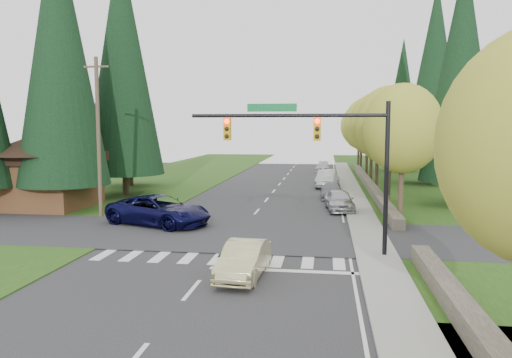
% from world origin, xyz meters
% --- Properties ---
extents(ground, '(120.00, 120.00, 0.00)m').
position_xyz_m(ground, '(0.00, 0.00, 0.00)').
color(ground, '#28282B').
rests_on(ground, ground).
extents(grass_east, '(14.00, 110.00, 0.06)m').
position_xyz_m(grass_east, '(13.00, 20.00, 0.03)').
color(grass_east, '#244211').
rests_on(grass_east, ground).
extents(grass_west, '(14.00, 110.00, 0.06)m').
position_xyz_m(grass_west, '(-13.00, 20.00, 0.03)').
color(grass_west, '#244211').
rests_on(grass_west, ground).
extents(cross_street, '(120.00, 8.00, 0.10)m').
position_xyz_m(cross_street, '(0.00, 8.00, 0.00)').
color(cross_street, '#28282B').
rests_on(cross_street, ground).
extents(sidewalk_east, '(1.80, 80.00, 0.13)m').
position_xyz_m(sidewalk_east, '(6.90, 22.00, 0.07)').
color(sidewalk_east, gray).
rests_on(sidewalk_east, ground).
extents(curb_east, '(0.20, 80.00, 0.13)m').
position_xyz_m(curb_east, '(6.05, 22.00, 0.07)').
color(curb_east, gray).
rests_on(curb_east, ground).
extents(stone_wall_south, '(0.70, 14.00, 0.70)m').
position_xyz_m(stone_wall_south, '(8.60, -3.00, 0.35)').
color(stone_wall_south, '#4C4438').
rests_on(stone_wall_south, ground).
extents(stone_wall_north, '(0.70, 40.00, 0.70)m').
position_xyz_m(stone_wall_north, '(8.60, 30.00, 0.35)').
color(stone_wall_north, '#4C4438').
rests_on(stone_wall_north, ground).
extents(traffic_signal, '(8.70, 0.37, 6.80)m').
position_xyz_m(traffic_signal, '(4.37, 4.50, 4.98)').
color(traffic_signal, black).
rests_on(traffic_signal, ground).
extents(brown_building, '(8.40, 8.40, 5.40)m').
position_xyz_m(brown_building, '(-15.00, 15.00, 3.14)').
color(brown_building, '#4C2D19').
rests_on(brown_building, ground).
extents(utility_pole, '(1.60, 0.24, 10.00)m').
position_xyz_m(utility_pole, '(-9.50, 12.00, 5.14)').
color(utility_pole, '#473828').
rests_on(utility_pole, ground).
extents(decid_tree_0, '(4.80, 4.80, 8.37)m').
position_xyz_m(decid_tree_0, '(9.20, 14.00, 5.60)').
color(decid_tree_0, '#38281C').
rests_on(decid_tree_0, ground).
extents(decid_tree_1, '(5.20, 5.20, 8.80)m').
position_xyz_m(decid_tree_1, '(9.30, 21.00, 5.80)').
color(decid_tree_1, '#38281C').
rests_on(decid_tree_1, ground).
extents(decid_tree_2, '(5.00, 5.00, 8.82)m').
position_xyz_m(decid_tree_2, '(9.10, 28.00, 5.93)').
color(decid_tree_2, '#38281C').
rests_on(decid_tree_2, ground).
extents(decid_tree_3, '(5.00, 5.00, 8.55)m').
position_xyz_m(decid_tree_3, '(9.20, 35.00, 5.66)').
color(decid_tree_3, '#38281C').
rests_on(decid_tree_3, ground).
extents(decid_tree_4, '(5.40, 5.40, 9.18)m').
position_xyz_m(decid_tree_4, '(9.30, 42.00, 6.06)').
color(decid_tree_4, '#38281C').
rests_on(decid_tree_4, ground).
extents(decid_tree_5, '(4.80, 4.80, 8.30)m').
position_xyz_m(decid_tree_5, '(9.10, 49.00, 5.53)').
color(decid_tree_5, '#38281C').
rests_on(decid_tree_5, ground).
extents(decid_tree_6, '(5.20, 5.20, 8.86)m').
position_xyz_m(decid_tree_6, '(9.20, 56.00, 5.86)').
color(decid_tree_6, '#38281C').
rests_on(decid_tree_6, ground).
extents(conifer_w_a, '(6.12, 6.12, 19.80)m').
position_xyz_m(conifer_w_a, '(-13.00, 14.00, 10.79)').
color(conifer_w_a, '#38281C').
rests_on(conifer_w_a, ground).
extents(conifer_w_b, '(5.44, 5.44, 17.80)m').
position_xyz_m(conifer_w_b, '(-16.00, 18.00, 9.79)').
color(conifer_w_b, '#38281C').
rests_on(conifer_w_b, ground).
extents(conifer_w_c, '(6.46, 6.46, 20.80)m').
position_xyz_m(conifer_w_c, '(-12.00, 22.00, 11.29)').
color(conifer_w_c, '#38281C').
rests_on(conifer_w_c, ground).
extents(conifer_w_e, '(5.78, 5.78, 18.80)m').
position_xyz_m(conifer_w_e, '(-14.00, 28.00, 10.29)').
color(conifer_w_e, '#38281C').
rests_on(conifer_w_e, ground).
extents(conifer_e_a, '(5.44, 5.44, 17.80)m').
position_xyz_m(conifer_e_a, '(14.00, 20.00, 9.79)').
color(conifer_e_a, '#38281C').
rests_on(conifer_e_a, ground).
extents(conifer_e_b, '(6.12, 6.12, 19.80)m').
position_xyz_m(conifer_e_b, '(15.00, 34.00, 10.79)').
color(conifer_e_b, '#38281C').
rests_on(conifer_e_b, ground).
extents(conifer_e_c, '(5.10, 5.10, 16.80)m').
position_xyz_m(conifer_e_c, '(14.00, 48.00, 9.29)').
color(conifer_e_c, '#38281C').
rests_on(conifer_e_c, ground).
extents(sedan_champagne, '(1.68, 4.16, 1.34)m').
position_xyz_m(sedan_champagne, '(1.56, 0.77, 0.67)').
color(sedan_champagne, '#CCC288').
rests_on(sedan_champagne, ground).
extents(suv_navy, '(6.97, 5.03, 1.76)m').
position_xyz_m(suv_navy, '(-4.97, 9.98, 0.88)').
color(suv_navy, black).
rests_on(suv_navy, ground).
extents(parked_car_a, '(2.18, 4.46, 1.46)m').
position_xyz_m(parked_car_a, '(5.54, 16.55, 0.73)').
color(parked_car_a, '#ADADB2').
rests_on(parked_car_a, ground).
extents(parked_car_b, '(1.80, 4.23, 1.21)m').
position_xyz_m(parked_car_b, '(5.08, 22.37, 0.61)').
color(parked_car_b, slate).
rests_on(parked_car_b, ground).
extents(parked_car_c, '(2.16, 4.98, 1.59)m').
position_xyz_m(parked_car_c, '(4.66, 29.95, 0.80)').
color(parked_car_c, '#BBBAC0').
rests_on(parked_car_c, ground).
extents(parked_car_d, '(1.99, 3.99, 1.31)m').
position_xyz_m(parked_car_d, '(5.06, 36.00, 0.65)').
color(parked_car_d, white).
rests_on(parked_car_d, ground).
extents(parked_car_e, '(1.99, 4.31, 1.22)m').
position_xyz_m(parked_car_e, '(4.20, 47.28, 0.61)').
color(parked_car_e, '#B5B5BA').
rests_on(parked_car_e, ground).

